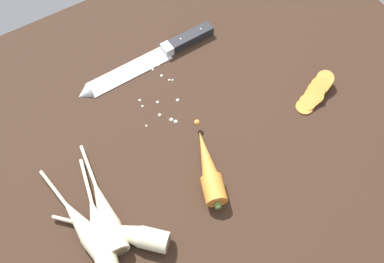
# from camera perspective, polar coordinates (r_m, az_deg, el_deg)

# --- Properties ---
(ground_plane) EXTENTS (1.20, 0.90, 0.04)m
(ground_plane) POSITION_cam_1_polar(r_m,az_deg,el_deg) (0.99, -0.61, -0.19)
(ground_plane) COLOR #332116
(chefs_knife) EXTENTS (0.35, 0.05, 0.04)m
(chefs_knife) POSITION_cam_1_polar(r_m,az_deg,el_deg) (1.07, -5.68, 8.49)
(chefs_knife) COLOR silver
(chefs_knife) RESTS_ON ground_plane
(whole_carrot) EXTENTS (0.09, 0.19, 0.04)m
(whole_carrot) POSITION_cam_1_polar(r_m,az_deg,el_deg) (0.91, 2.05, -4.58)
(whole_carrot) COLOR orange
(whole_carrot) RESTS_ON ground_plane
(parsnip_front) EXTENTS (0.07, 0.23, 0.04)m
(parsnip_front) POSITION_cam_1_polar(r_m,az_deg,el_deg) (0.87, -11.26, -11.92)
(parsnip_front) COLOR beige
(parsnip_front) RESTS_ON ground_plane
(parsnip_mid_left) EXTENTS (0.06, 0.24, 0.04)m
(parsnip_mid_left) POSITION_cam_1_polar(r_m,az_deg,el_deg) (0.88, -10.46, -9.82)
(parsnip_mid_left) COLOR beige
(parsnip_mid_left) RESTS_ON ground_plane
(parsnip_mid_right) EXTENTS (0.06, 0.23, 0.04)m
(parsnip_mid_right) POSITION_cam_1_polar(r_m,az_deg,el_deg) (0.88, -13.06, -11.32)
(parsnip_mid_right) COLOR beige
(parsnip_mid_right) RESTS_ON ground_plane
(parsnip_back) EXTENTS (0.17, 0.18, 0.04)m
(parsnip_back) POSITION_cam_1_polar(r_m,az_deg,el_deg) (0.86, -7.64, -12.25)
(parsnip_back) COLOR beige
(parsnip_back) RESTS_ON ground_plane
(carrot_slice_stack) EXTENTS (0.11, 0.06, 0.04)m
(carrot_slice_stack) POSITION_cam_1_polar(r_m,az_deg,el_deg) (1.04, 14.81, 4.64)
(carrot_slice_stack) COLOR orange
(carrot_slice_stack) RESTS_ON ground_plane
(mince_crumbs) EXTENTS (0.11, 0.16, 0.01)m
(mince_crumbs) POSITION_cam_1_polar(r_m,az_deg,el_deg) (1.01, -3.45, 3.68)
(mince_crumbs) COLOR silver
(mince_crumbs) RESTS_ON ground_plane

